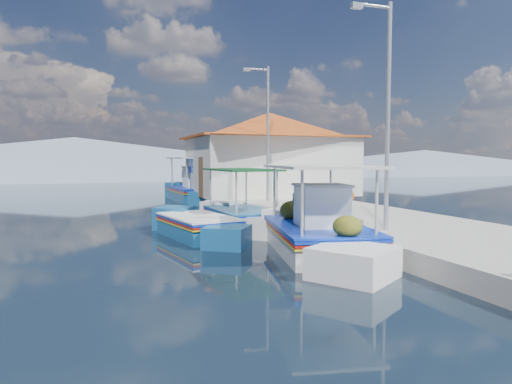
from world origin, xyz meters
name	(u,v)px	position (x,y,z in m)	size (l,w,h in m)	color
ground	(247,281)	(0.00, 0.00, 0.00)	(160.00, 160.00, 0.00)	black
quay	(350,219)	(5.90, 6.00, 0.25)	(5.00, 44.00, 0.50)	#A39F99
bollards	(307,212)	(3.80, 5.25, 0.65)	(0.20, 17.20, 0.30)	#A5A8AD
main_caique	(316,233)	(2.61, 2.17, 0.48)	(3.18, 7.41, 2.49)	white
caique_green_canopy	(241,218)	(2.04, 6.86, 0.34)	(2.04, 6.12, 2.29)	white
caique_blue_hull	(198,228)	(0.19, 5.43, 0.27)	(2.34, 5.49, 0.99)	#17558A
caique_far	(194,192)	(2.68, 17.96, 0.51)	(2.59, 7.90, 2.77)	#17558A
harbor_building	(269,152)	(6.20, 15.00, 2.78)	(10.49, 10.49, 4.40)	white
lamp_post_near	(385,104)	(4.51, 2.00, 3.85)	(1.21, 0.14, 6.00)	#A5A8AD
lamp_post_far	(266,127)	(4.51, 11.00, 3.85)	(1.21, 0.14, 6.00)	#A5A8AD
mountain_ridge	(165,162)	(6.54, 56.00, 2.04)	(171.40, 96.00, 5.50)	gray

